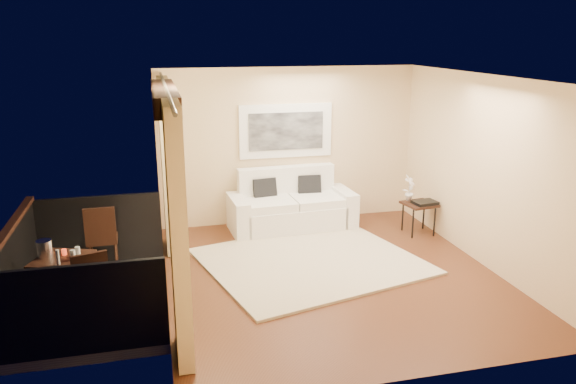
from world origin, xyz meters
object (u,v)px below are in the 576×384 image
object	(u,v)px
bistro_table	(62,264)
balcony_chair_near	(94,288)
orchid	(409,188)
balcony_chair_far	(101,234)
sofa	(291,207)
ice_bucket	(44,248)
side_table	(419,206)

from	to	relation	value
bistro_table	balcony_chair_near	size ratio (longest dim) A/B	0.84
bistro_table	balcony_chair_near	xyz separation A→B (m)	(0.39, -0.54, -0.10)
orchid	balcony_chair_far	distance (m)	4.92
sofa	ice_bucket	xyz separation A→B (m)	(-3.55, -2.27, 0.44)
sofa	bistro_table	distance (m)	4.11
balcony_chair_far	balcony_chair_near	bearing A→B (deg)	89.53
side_table	balcony_chair_near	size ratio (longest dim) A/B	0.61
balcony_chair_far	ice_bucket	size ratio (longest dim) A/B	4.80
side_table	ice_bucket	xyz separation A→B (m)	(-5.54, -1.45, 0.33)
sofa	orchid	xyz separation A→B (m)	(1.88, -0.65, 0.39)
bistro_table	balcony_chair_far	size ratio (longest dim) A/B	0.79
balcony_chair_far	bistro_table	bearing A→B (deg)	71.57
side_table	balcony_chair_far	xyz separation A→B (m)	(-5.00, -0.38, 0.09)
sofa	balcony_chair_far	world-z (taller)	sofa
sofa	orchid	world-z (taller)	sofa
side_table	balcony_chair_near	bearing A→B (deg)	-157.20
balcony_chair_far	ice_bucket	distance (m)	1.23
bistro_table	balcony_chair_far	bearing A→B (deg)	73.33
side_table	ice_bucket	size ratio (longest dim) A/B	2.78
balcony_chair_near	orchid	bearing A→B (deg)	7.34
bistro_table	balcony_chair_far	world-z (taller)	balcony_chair_far
sofa	balcony_chair_far	distance (m)	3.24
side_table	balcony_chair_near	world-z (taller)	balcony_chair_near
orchid	balcony_chair_near	size ratio (longest dim) A/B	0.49
bistro_table	orchid	bearing A→B (deg)	18.04
orchid	balcony_chair_near	distance (m)	5.35
orchid	bistro_table	bearing A→B (deg)	-161.96
sofa	orchid	bearing A→B (deg)	-22.30
sofa	balcony_chair_near	xyz separation A→B (m)	(-2.97, -2.90, 0.16)
balcony_chair_near	ice_bucket	xyz separation A→B (m)	(-0.58, 0.63, 0.28)
side_table	balcony_chair_far	size ratio (longest dim) A/B	0.58
balcony_chair_near	bistro_table	bearing A→B (deg)	107.89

